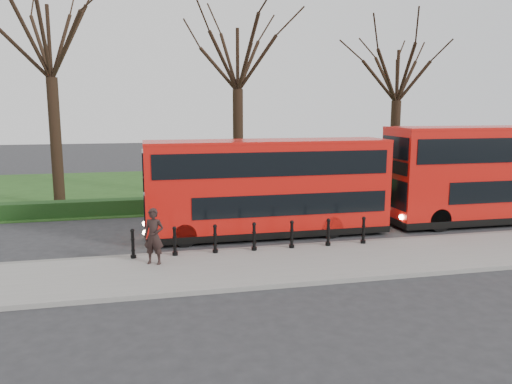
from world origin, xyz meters
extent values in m
plane|color=#28282B|center=(0.00, 0.00, 0.00)|extent=(120.00, 120.00, 0.00)
cube|color=gray|center=(0.00, -3.00, 0.07)|extent=(60.00, 4.00, 0.15)
cube|color=slate|center=(0.00, -1.00, 0.07)|extent=(60.00, 0.25, 0.16)
cube|color=#214517|center=(0.00, 15.00, 0.03)|extent=(60.00, 18.00, 0.06)
cube|color=black|center=(0.00, 6.80, 0.40)|extent=(60.00, 0.90, 0.80)
cube|color=yellow|center=(0.00, -0.70, 0.01)|extent=(60.00, 0.10, 0.01)
cube|color=yellow|center=(0.00, -0.50, 0.01)|extent=(60.00, 0.10, 0.01)
cylinder|color=black|center=(-8.00, 10.00, 3.46)|extent=(0.60, 0.60, 6.92)
cylinder|color=black|center=(2.00, 10.00, 3.19)|extent=(0.60, 0.60, 6.38)
cylinder|color=black|center=(12.00, 10.00, 2.88)|extent=(0.60, 0.60, 5.76)
cylinder|color=black|center=(-3.90, -1.35, 0.65)|extent=(0.15, 0.15, 1.00)
cylinder|color=black|center=(-2.46, -1.35, 0.65)|extent=(0.15, 0.15, 1.00)
cylinder|color=black|center=(-1.02, -1.35, 0.65)|extent=(0.15, 0.15, 1.00)
cylinder|color=black|center=(0.43, -1.35, 0.65)|extent=(0.15, 0.15, 1.00)
cylinder|color=black|center=(1.87, -1.35, 0.65)|extent=(0.15, 0.15, 1.00)
cylinder|color=black|center=(3.31, -1.35, 0.65)|extent=(0.15, 0.15, 1.00)
cylinder|color=black|center=(4.75, -1.35, 0.65)|extent=(0.15, 0.15, 1.00)
cube|color=red|center=(1.58, 1.20, 2.17)|extent=(10.03, 2.28, 3.69)
cube|color=black|center=(1.58, 1.20, 0.27)|extent=(10.05, 2.30, 0.27)
cube|color=black|center=(2.31, 0.05, 1.50)|extent=(8.03, 0.04, 0.87)
cube|color=black|center=(1.58, 0.05, 3.15)|extent=(9.49, 0.04, 0.96)
cube|color=black|center=(-3.45, 1.20, 2.46)|extent=(0.06, 2.01, 0.50)
cylinder|color=black|center=(-1.98, 0.20, 0.46)|extent=(0.91, 0.27, 0.91)
cylinder|color=black|center=(-1.98, 2.21, 0.46)|extent=(0.91, 0.27, 0.91)
cylinder|color=black|center=(4.04, 0.20, 0.46)|extent=(0.91, 0.27, 0.91)
cylinder|color=black|center=(4.04, 2.21, 0.46)|extent=(0.91, 0.27, 0.91)
cube|color=red|center=(12.99, 1.32, 2.41)|extent=(11.18, 2.54, 4.12)
cube|color=black|center=(12.99, 1.32, 0.30)|extent=(11.20, 2.56, 0.30)
cube|color=black|center=(7.38, 1.32, 2.74)|extent=(0.06, 2.24, 0.56)
cylinder|color=black|center=(9.02, 0.21, 0.51)|extent=(1.02, 0.30, 1.02)
cylinder|color=black|center=(9.02, 2.44, 0.51)|extent=(1.02, 0.30, 1.02)
imported|color=black|center=(-3.19, -2.17, 1.10)|extent=(0.81, 0.68, 1.90)
camera|label=1|loc=(-3.43, -18.66, 5.33)|focal=35.00mm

